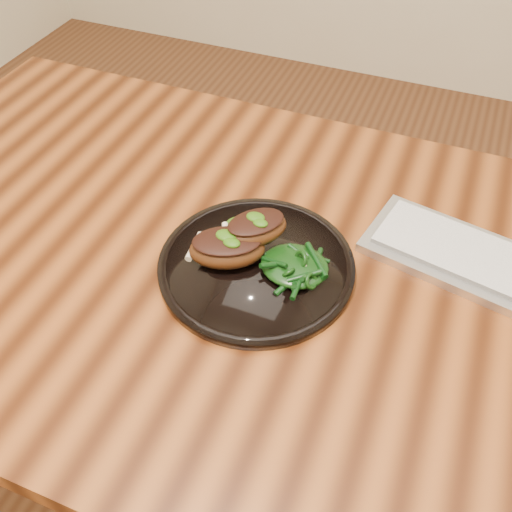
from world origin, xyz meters
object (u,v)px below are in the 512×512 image
(plate, at_px, (256,266))
(greens_heap, at_px, (295,263))
(desk, at_px, (318,316))
(lamb_chop_front, at_px, (227,248))

(plate, distance_m, greens_heap, 0.06)
(greens_heap, bearing_deg, desk, 16.87)
(lamb_chop_front, height_order, greens_heap, lamb_chop_front)
(plate, bearing_deg, lamb_chop_front, -166.11)
(greens_heap, bearing_deg, lamb_chop_front, -171.05)
(desk, height_order, greens_heap, greens_heap)
(plate, height_order, greens_heap, greens_heap)
(greens_heap, bearing_deg, plate, -174.81)
(desk, distance_m, greens_heap, 0.12)
(plate, relative_size, greens_heap, 2.93)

